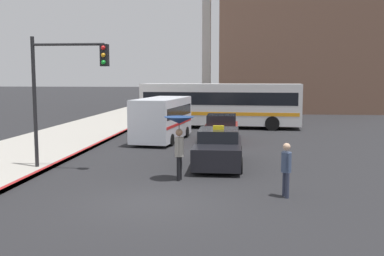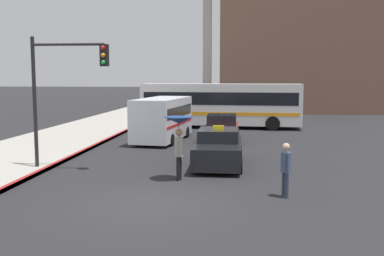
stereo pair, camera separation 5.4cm
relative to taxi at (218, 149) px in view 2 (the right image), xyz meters
The scene contains 8 objects.
ground_plane 5.87m from the taxi, 106.55° to the right, with size 300.00×300.00×0.00m, color #262628.
taxi is the anchor object (origin of this frame).
sedan_red 7.05m from the taxi, 91.01° to the left, with size 1.91×4.27×1.46m.
ambulance_van 7.54m from the taxi, 116.81° to the left, with size 2.66×5.89×2.39m.
city_bus 13.71m from the taxi, 91.80° to the left, with size 11.19×3.25×3.08m.
pedestrian_with_umbrella 3.19m from the taxi, 114.24° to the right, with size 1.04×1.04×2.20m.
pedestrian_man 5.11m from the taxi, 64.63° to the right, with size 0.37×0.45×1.63m.
traffic_light 6.52m from the taxi, 163.57° to the right, with size 2.94×0.38×5.04m.
Camera 2 is at (2.44, -12.23, 3.55)m, focal length 42.00 mm.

